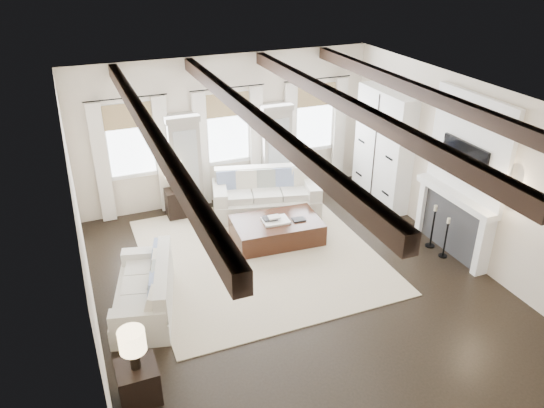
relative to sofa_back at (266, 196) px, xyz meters
name	(u,v)px	position (x,y,z in m)	size (l,w,h in m)	color
ground	(298,287)	(-0.49, -2.75, -0.38)	(7.50, 7.50, 0.00)	black
room_shell	(318,159)	(0.26, -1.85, 1.51)	(6.54, 7.54, 3.22)	#EEDEC8
area_rug	(259,255)	(-0.74, -1.56, -0.37)	(4.11, 4.37, 0.02)	#C1B193
sofa_back	(266,196)	(0.00, 0.00, 0.00)	(2.39, 1.50, 0.95)	silver
sofa_left	(147,292)	(-2.93, -2.38, -0.06)	(1.28, 2.03, 0.81)	silver
ottoman	(277,230)	(-0.24, -1.18, -0.16)	(1.67, 1.04, 0.44)	black
tray	(276,221)	(-0.27, -1.21, 0.07)	(0.50, 0.38, 0.04)	white
book_lower	(270,218)	(-0.36, -1.15, 0.11)	(0.26, 0.20, 0.04)	#262628
book_upper	(274,217)	(-0.30, -1.19, 0.15)	(0.22, 0.17, 0.03)	beige
book_loose	(299,220)	(0.16, -1.32, 0.07)	(0.24, 0.18, 0.03)	#262628
side_table_front	(138,382)	(-3.38, -4.17, -0.13)	(0.51, 0.51, 0.51)	black
lamp_front	(132,343)	(-3.38, -4.17, 0.52)	(0.33, 0.33, 0.57)	black
side_table_back	(176,203)	(-1.82, 0.53, -0.08)	(0.41, 0.41, 0.61)	black
lamp_back	(173,171)	(-1.82, 0.53, 0.66)	(0.37, 0.37, 0.63)	black
candlestick_near	(445,241)	(2.41, -2.87, -0.05)	(0.16, 0.16, 0.81)	black
candlestick_far	(432,230)	(2.41, -2.49, -0.02)	(0.18, 0.18, 0.88)	black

